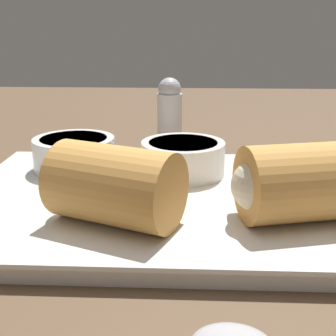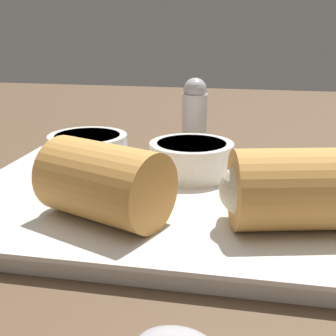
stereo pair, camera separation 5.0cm
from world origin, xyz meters
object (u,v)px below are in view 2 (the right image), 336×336
(dipping_bowl_near, at_px, (191,157))
(salt_shaker, at_px, (195,113))
(serving_plate, at_px, (168,203))
(dipping_bowl_far, at_px, (88,149))

(dipping_bowl_near, relative_size, salt_shaker, 0.89)
(serving_plate, xyz_separation_m, salt_shaker, (-0.01, 0.19, 0.03))
(dipping_bowl_near, bearing_deg, serving_plate, -102.19)
(serving_plate, bearing_deg, dipping_bowl_far, 145.69)
(serving_plate, height_order, dipping_bowl_far, dipping_bowl_far)
(dipping_bowl_far, xyz_separation_m, salt_shaker, (0.08, 0.13, 0.01))
(salt_shaker, bearing_deg, serving_plate, -87.88)
(dipping_bowl_near, distance_m, salt_shaker, 0.14)
(dipping_bowl_near, height_order, dipping_bowl_far, same)
(serving_plate, bearing_deg, salt_shaker, 92.12)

